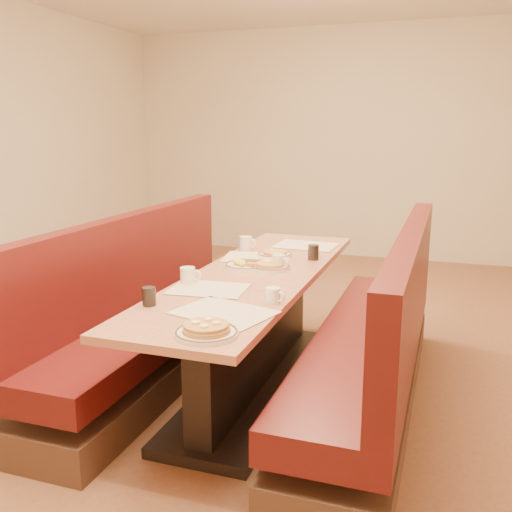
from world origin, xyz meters
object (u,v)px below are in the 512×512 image
(coffee_mug_a, at_px, (273,295))
(coffee_mug_c, at_px, (279,261))
(booth_left, at_px, (151,320))
(booth_right, at_px, (376,348))
(soda_tumbler_mid, at_px, (313,252))
(soda_tumbler_near, at_px, (149,296))
(coffee_mug_b, at_px, (188,275))
(pancake_plate, at_px, (206,331))
(coffee_mug_d, at_px, (246,243))
(diner_table, at_px, (256,331))
(eggs_plate, at_px, (246,264))

(coffee_mug_a, relative_size, coffee_mug_c, 0.94)
(booth_left, distance_m, booth_right, 1.46)
(soda_tumbler_mid, bearing_deg, soda_tumbler_near, -113.16)
(booth_right, bearing_deg, soda_tumbler_near, -142.02)
(coffee_mug_b, distance_m, soda_tumbler_near, 0.43)
(coffee_mug_c, bearing_deg, pancake_plate, -66.32)
(booth_left, height_order, coffee_mug_d, booth_left)
(diner_table, relative_size, eggs_plate, 9.26)
(diner_table, height_order, coffee_mug_a, coffee_mug_a)
(diner_table, bearing_deg, soda_tumbler_mid, 60.76)
(coffee_mug_d, bearing_deg, booth_left, -129.98)
(diner_table, height_order, coffee_mug_d, coffee_mug_d)
(booth_left, relative_size, coffee_mug_d, 19.92)
(diner_table, relative_size, coffee_mug_b, 21.62)
(booth_right, distance_m, eggs_plate, 0.93)
(booth_left, xyz_separation_m, booth_right, (1.46, 0.00, 0.00))
(coffee_mug_a, bearing_deg, pancake_plate, -88.93)
(coffee_mug_a, xyz_separation_m, coffee_mug_c, (-0.18, 0.70, 0.00))
(booth_right, xyz_separation_m, soda_tumbler_near, (-1.01, -0.79, 0.43))
(pancake_plate, bearing_deg, coffee_mug_a, 75.76)
(booth_right, distance_m, soda_tumbler_near, 1.36)
(diner_table, height_order, coffee_mug_b, coffee_mug_b)
(coffee_mug_b, relative_size, soda_tumbler_mid, 1.16)
(diner_table, distance_m, pancake_plate, 1.16)
(booth_left, distance_m, coffee_mug_a, 1.24)
(soda_tumbler_mid, bearing_deg, coffee_mug_a, -87.90)
(pancake_plate, distance_m, coffee_mug_b, 0.84)
(coffee_mug_a, distance_m, soda_tumbler_mid, 1.00)
(pancake_plate, height_order, coffee_mug_b, coffee_mug_b)
(pancake_plate, xyz_separation_m, soda_tumbler_mid, (0.09, 1.52, 0.03))
(booth_left, distance_m, pancake_plate, 1.45)
(eggs_plate, xyz_separation_m, soda_tumbler_near, (-0.18, -0.89, 0.03))
(eggs_plate, height_order, soda_tumbler_mid, soda_tumbler_mid)
(eggs_plate, bearing_deg, coffee_mug_b, -110.81)
(booth_right, relative_size, soda_tumbler_near, 27.10)
(booth_right, height_order, soda_tumbler_near, booth_right)
(booth_right, height_order, eggs_plate, booth_right)
(eggs_plate, relative_size, soda_tumbler_mid, 2.72)
(booth_right, height_order, coffee_mug_d, booth_right)
(eggs_plate, bearing_deg, soda_tumbler_mid, 44.11)
(eggs_plate, bearing_deg, pancake_plate, -77.89)
(pancake_plate, height_order, coffee_mug_c, coffee_mug_c)
(booth_right, relative_size, coffee_mug_c, 22.72)
(soda_tumbler_mid, bearing_deg, eggs_plate, -135.89)
(pancake_plate, xyz_separation_m, coffee_mug_b, (-0.43, 0.72, 0.03))
(coffee_mug_a, height_order, coffee_mug_b, coffee_mug_b)
(soda_tumbler_near, bearing_deg, eggs_plate, 78.72)
(booth_right, xyz_separation_m, eggs_plate, (-0.83, 0.10, 0.40))
(eggs_plate, bearing_deg, coffee_mug_a, -59.84)
(diner_table, xyz_separation_m, booth_left, (-0.73, 0.00, -0.01))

